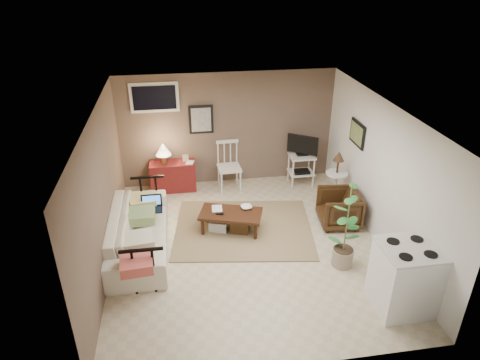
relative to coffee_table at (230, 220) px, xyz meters
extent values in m
plane|color=#C1B293|center=(0.22, -0.49, -0.23)|extent=(5.00, 5.00, 0.00)
cube|color=black|center=(-0.33, 1.99, 1.22)|extent=(0.50, 0.03, 0.60)
cube|color=black|center=(2.45, 0.56, 1.29)|extent=(0.03, 0.60, 0.45)
cube|color=silver|center=(-1.23, 1.99, 1.72)|extent=(0.96, 0.03, 0.60)
cube|color=olive|center=(0.24, 0.03, -0.22)|extent=(2.69, 2.28, 0.02)
cube|color=#3D1910|center=(0.01, 0.00, 0.13)|extent=(1.20, 0.86, 0.05)
cylinder|color=#3D1910|center=(-0.50, -0.06, -0.06)|extent=(0.06, 0.06, 0.34)
cylinder|color=#3D1910|center=(0.39, -0.34, -0.06)|extent=(0.06, 0.06, 0.34)
cylinder|color=#3D1910|center=(-0.38, 0.34, -0.06)|extent=(0.06, 0.06, 0.34)
cylinder|color=#3D1910|center=(0.52, 0.05, -0.06)|extent=(0.06, 0.06, 0.34)
cube|color=black|center=(-0.19, -0.03, 0.17)|extent=(0.14, 0.08, 0.02)
cube|color=#4C331B|center=(0.16, -0.05, -0.10)|extent=(0.38, 0.35, 0.23)
cube|color=silver|center=(-0.21, 0.07, -0.12)|extent=(0.38, 0.35, 0.20)
imported|color=beige|center=(-1.58, -0.26, 0.23)|extent=(0.68, 2.33, 0.91)
cube|color=black|center=(-1.35, 0.07, 0.30)|extent=(0.36, 0.25, 0.02)
cube|color=black|center=(-1.35, 0.20, 0.42)|extent=(0.36, 0.02, 0.22)
cube|color=#317AE0|center=(-1.35, 0.19, 0.42)|extent=(0.30, 0.00, 0.18)
cube|color=maroon|center=(-0.98, 1.76, 0.08)|extent=(0.94, 0.42, 0.62)
cylinder|color=olive|center=(-1.14, 1.72, 0.50)|extent=(0.10, 0.10, 0.21)
cone|color=beige|center=(-1.14, 1.72, 0.73)|extent=(0.31, 0.31, 0.25)
cube|color=tan|center=(-0.70, 1.78, 0.47)|extent=(0.12, 0.02, 0.16)
cube|color=silver|center=(0.20, 1.61, 0.26)|extent=(0.49, 0.49, 0.04)
cylinder|color=silver|center=(0.00, 1.40, 0.00)|extent=(0.04, 0.04, 0.47)
cylinder|color=silver|center=(0.40, 1.42, 0.00)|extent=(0.04, 0.04, 0.47)
cylinder|color=silver|center=(-0.01, 1.80, 0.00)|extent=(0.04, 0.04, 0.47)
cylinder|color=silver|center=(0.39, 1.82, 0.00)|extent=(0.04, 0.04, 0.47)
cube|color=silver|center=(0.19, 1.82, 0.77)|extent=(0.47, 0.06, 0.07)
cube|color=silver|center=(1.76, 1.61, 0.42)|extent=(0.52, 0.43, 0.04)
cube|color=silver|center=(1.76, 1.61, 0.04)|extent=(0.52, 0.43, 0.03)
cylinder|color=silver|center=(1.53, 1.43, 0.10)|extent=(0.03, 0.03, 0.67)
cylinder|color=silver|center=(1.99, 1.43, 0.10)|extent=(0.03, 0.03, 0.67)
cylinder|color=silver|center=(1.53, 1.80, 0.10)|extent=(0.03, 0.03, 0.67)
cylinder|color=silver|center=(1.99, 1.80, 0.10)|extent=(0.03, 0.03, 0.67)
cube|color=black|center=(1.76, 1.61, 0.47)|extent=(0.24, 0.13, 0.03)
cube|color=black|center=(1.76, 1.61, 0.68)|extent=(0.58, 0.41, 0.40)
cube|color=#FEB763|center=(1.76, 1.61, 0.68)|extent=(0.48, 0.33, 0.32)
cube|color=black|center=(1.76, 1.57, 0.06)|extent=(0.33, 0.24, 0.10)
cylinder|color=silver|center=(2.18, 0.67, -0.21)|extent=(0.30, 0.30, 0.03)
cylinder|color=silver|center=(2.18, 0.67, 0.11)|extent=(0.06, 0.06, 0.63)
cylinder|color=silver|center=(2.18, 0.67, 0.44)|extent=(0.42, 0.42, 0.03)
cylinder|color=#321F0E|center=(2.18, 0.67, 0.60)|extent=(0.04, 0.04, 0.28)
cone|color=#3E2919|center=(2.18, 0.67, 0.81)|extent=(0.21, 0.21, 0.19)
imported|color=#321F0E|center=(1.99, -0.07, 0.13)|extent=(0.73, 0.77, 0.73)
cylinder|color=gray|center=(1.64, -1.23, -0.08)|extent=(0.33, 0.33, 0.29)
cylinder|color=#4C602D|center=(1.64, -1.23, 0.64)|extent=(0.02, 0.02, 1.15)
cube|color=white|center=(2.10, -2.23, 0.25)|extent=(0.75, 0.70, 0.97)
cube|color=silver|center=(2.10, -2.23, 0.75)|extent=(0.77, 0.72, 0.03)
cylinder|color=black|center=(1.93, -2.40, 0.78)|extent=(0.17, 0.17, 0.01)
cylinder|color=black|center=(2.27, -2.40, 0.78)|extent=(0.17, 0.17, 0.01)
cylinder|color=black|center=(1.93, -2.06, 0.78)|extent=(0.17, 0.17, 0.01)
cylinder|color=black|center=(2.27, -2.06, 0.78)|extent=(0.17, 0.17, 0.01)
imported|color=#3D1910|center=(0.30, 0.10, 0.26)|extent=(0.20, 0.07, 0.20)
imported|color=#3D1910|center=(-0.31, 0.16, 0.28)|extent=(0.18, 0.03, 0.25)
imported|color=#3D1910|center=(-0.68, 1.71, 0.50)|extent=(0.15, 0.06, 0.20)
camera|label=1|loc=(-0.82, -6.40, 4.12)|focal=32.00mm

